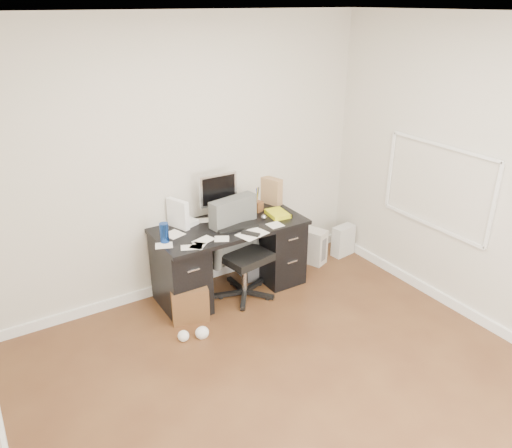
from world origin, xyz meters
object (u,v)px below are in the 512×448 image
(lcd_monitor, at_px, (218,197))
(keyboard, at_px, (237,227))
(office_chair, at_px, (244,251))
(wicker_basket, at_px, (188,299))
(desk, at_px, (230,256))
(pc_tower, at_px, (309,245))

(lcd_monitor, distance_m, keyboard, 0.36)
(lcd_monitor, xyz_separation_m, office_chair, (0.11, -0.31, -0.49))
(keyboard, height_order, wicker_basket, keyboard)
(desk, distance_m, pc_tower, 1.10)
(lcd_monitor, relative_size, pc_tower, 1.24)
(lcd_monitor, bearing_deg, desk, -75.12)
(office_chair, distance_m, pc_tower, 1.08)
(desk, bearing_deg, pc_tower, 5.13)
(lcd_monitor, relative_size, office_chair, 0.49)
(keyboard, relative_size, pc_tower, 1.01)
(wicker_basket, bearing_deg, lcd_monitor, 32.29)
(wicker_basket, bearing_deg, pc_tower, 9.53)
(office_chair, bearing_deg, pc_tower, 4.40)
(office_chair, bearing_deg, keyboard, 134.51)
(lcd_monitor, distance_m, pc_tower, 1.37)
(office_chair, relative_size, pc_tower, 2.53)
(lcd_monitor, xyz_separation_m, wicker_basket, (-0.53, -0.33, -0.83))
(keyboard, distance_m, wicker_basket, 0.83)
(desk, distance_m, lcd_monitor, 0.62)
(desk, relative_size, wicker_basket, 4.38)
(desk, height_order, keyboard, keyboard)
(desk, bearing_deg, lcd_monitor, 103.62)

